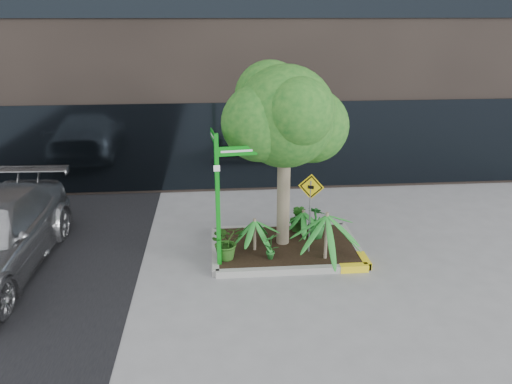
{
  "coord_description": "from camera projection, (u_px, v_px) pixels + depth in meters",
  "views": [
    {
      "loc": [
        -1.37,
        -9.9,
        5.12
      ],
      "look_at": [
        -0.48,
        0.2,
        1.48
      ],
      "focal_mm": 35.0,
      "sensor_mm": 36.0,
      "label": 1
    }
  ],
  "objects": [
    {
      "name": "shrub_c",
      "position": [
        271.0,
        246.0,
        10.62
      ],
      "size": [
        0.43,
        0.43,
        0.6
      ],
      "primitive_type": "imported",
      "rotation": [
        0.0,
        0.0,
        3.64
      ],
      "color": "#1D6022",
      "rests_on": "planter"
    },
    {
      "name": "tree",
      "position": [
        285.0,
        117.0,
        10.51
      ],
      "size": [
        2.8,
        2.49,
        4.2
      ],
      "color": "gray",
      "rests_on": "ground"
    },
    {
      "name": "palm_back",
      "position": [
        303.0,
        212.0,
        11.7
      ],
      "size": [
        0.7,
        0.7,
        0.78
      ],
      "color": "gray",
      "rests_on": "ground"
    },
    {
      "name": "street_sign_post",
      "position": [
        220.0,
        188.0,
        10.0
      ],
      "size": [
        0.91,
        0.86,
        2.95
      ],
      "rotation": [
        0.0,
        0.0,
        0.11
      ],
      "color": "#0C8C16",
      "rests_on": "ground"
    },
    {
      "name": "palm_front",
      "position": [
        327.0,
        215.0,
        10.41
      ],
      "size": [
        1.19,
        1.19,
        1.33
      ],
      "color": "gray",
      "rests_on": "ground"
    },
    {
      "name": "cattle_sign",
      "position": [
        311.0,
        200.0,
        10.62
      ],
      "size": [
        0.52,
        0.23,
        1.81
      ],
      "rotation": [
        0.0,
        0.0,
        -0.41
      ],
      "color": "slate",
      "rests_on": "ground"
    },
    {
      "name": "planter",
      "position": [
        287.0,
        247.0,
        11.37
      ],
      "size": [
        3.35,
        2.36,
        0.15
      ],
      "color": "#9E9E99",
      "rests_on": "ground"
    },
    {
      "name": "ground",
      "position": [
        278.0,
        257.0,
        11.12
      ],
      "size": [
        80.0,
        80.0,
        0.0
      ],
      "primitive_type": "plane",
      "color": "gray",
      "rests_on": "ground"
    },
    {
      "name": "shrub_d",
      "position": [
        298.0,
        218.0,
        11.95
      ],
      "size": [
        0.54,
        0.54,
        0.7
      ],
      "primitive_type": "imported",
      "rotation": [
        0.0,
        0.0,
        5.62
      ],
      "color": "#225E1B",
      "rests_on": "planter"
    },
    {
      "name": "shrub_b",
      "position": [
        316.0,
        222.0,
        11.63
      ],
      "size": [
        0.6,
        0.6,
        0.77
      ],
      "primitive_type": "imported",
      "rotation": [
        0.0,
        0.0,
        2.52
      ],
      "color": "#1C6023",
      "rests_on": "planter"
    },
    {
      "name": "shrub_a",
      "position": [
        227.0,
        241.0,
        10.61
      ],
      "size": [
        0.89,
        0.89,
        0.79
      ],
      "primitive_type": "imported",
      "rotation": [
        0.0,
        0.0,
        0.32
      ],
      "color": "#265618",
      "rests_on": "planter"
    },
    {
      "name": "palm_left",
      "position": [
        255.0,
        221.0,
        10.9
      ],
      "size": [
        0.84,
        0.84,
        0.94
      ],
      "color": "gray",
      "rests_on": "ground"
    }
  ]
}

